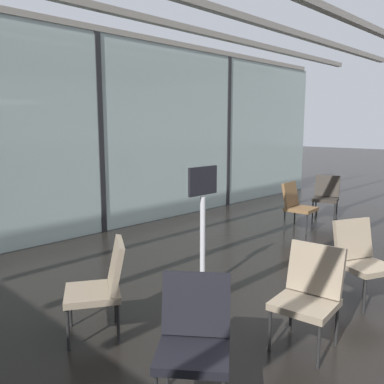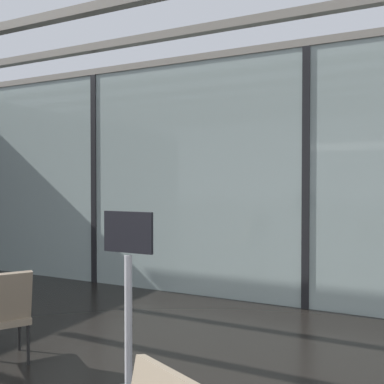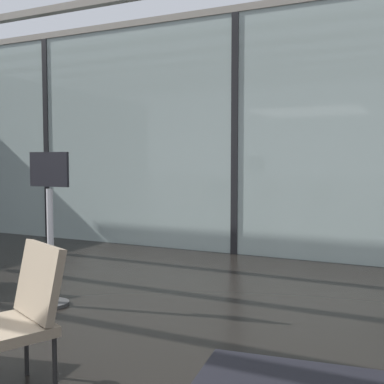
{
  "view_description": "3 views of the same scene",
  "coord_description": "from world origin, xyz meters",
  "px_view_note": "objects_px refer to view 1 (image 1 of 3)",
  "views": [
    {
      "loc": [
        -3.96,
        -0.93,
        1.89
      ],
      "look_at": [
        -0.17,
        2.77,
        1.02
      ],
      "focal_mm": 37.86,
      "sensor_mm": 36.0,
      "label": 1
    },
    {
      "loc": [
        1.34,
        -0.79,
        1.67
      ],
      "look_at": [
        -0.33,
        2.5,
        1.59
      ],
      "focal_mm": 42.25,
      "sensor_mm": 36.0,
      "label": 2
    },
    {
      "loc": [
        2.42,
        -1.32,
        1.37
      ],
      "look_at": [
        -0.26,
        4.29,
        0.95
      ],
      "focal_mm": 44.81,
      "sensor_mm": 36.0,
      "label": 3
    }
  ],
  "objects_px": {
    "lounge_chair_2": "(326,194)",
    "lounge_chair_5": "(194,333)",
    "lounge_chair_1": "(102,282)",
    "info_sign": "(203,233)",
    "lounge_chair_4": "(309,291)",
    "lounge_chair_6": "(360,256)",
    "lounge_chair_3": "(297,203)"
  },
  "relations": [
    {
      "from": "lounge_chair_5",
      "to": "info_sign",
      "type": "distance_m",
      "value": 1.92
    },
    {
      "from": "lounge_chair_3",
      "to": "lounge_chair_6",
      "type": "xyz_separation_m",
      "value": [
        -2.18,
        -2.04,
        0.0
      ]
    },
    {
      "from": "lounge_chair_1",
      "to": "lounge_chair_4",
      "type": "height_order",
      "value": "same"
    },
    {
      "from": "lounge_chair_2",
      "to": "info_sign",
      "type": "distance_m",
      "value": 4.56
    },
    {
      "from": "lounge_chair_3",
      "to": "lounge_chair_2",
      "type": "bearing_deg",
      "value": -2.14
    },
    {
      "from": "lounge_chair_2",
      "to": "lounge_chair_5",
      "type": "xyz_separation_m",
      "value": [
        -5.94,
        -1.97,
        0.0
      ]
    },
    {
      "from": "lounge_chair_2",
      "to": "lounge_chair_3",
      "type": "height_order",
      "value": "same"
    },
    {
      "from": "lounge_chair_6",
      "to": "info_sign",
      "type": "height_order",
      "value": "info_sign"
    },
    {
      "from": "lounge_chair_2",
      "to": "lounge_chair_5",
      "type": "bearing_deg",
      "value": -90.88
    },
    {
      "from": "lounge_chair_1",
      "to": "info_sign",
      "type": "xyz_separation_m",
      "value": [
        1.37,
        0.04,
        0.18
      ]
    },
    {
      "from": "lounge_chair_5",
      "to": "lounge_chair_3",
      "type": "bearing_deg",
      "value": 74.0
    },
    {
      "from": "lounge_chair_1",
      "to": "lounge_chair_2",
      "type": "relative_size",
      "value": 1.0
    },
    {
      "from": "lounge_chair_1",
      "to": "info_sign",
      "type": "height_order",
      "value": "info_sign"
    },
    {
      "from": "lounge_chair_1",
      "to": "lounge_chair_4",
      "type": "bearing_deg",
      "value": 70.39
    },
    {
      "from": "lounge_chair_3",
      "to": "info_sign",
      "type": "relative_size",
      "value": 0.6
    },
    {
      "from": "lounge_chair_2",
      "to": "lounge_chair_6",
      "type": "height_order",
      "value": "same"
    },
    {
      "from": "lounge_chair_2",
      "to": "lounge_chair_5",
      "type": "height_order",
      "value": "same"
    },
    {
      "from": "lounge_chair_4",
      "to": "lounge_chair_5",
      "type": "distance_m",
      "value": 1.22
    },
    {
      "from": "lounge_chair_1",
      "to": "lounge_chair_2",
      "type": "distance_m",
      "value": 5.92
    },
    {
      "from": "lounge_chair_5",
      "to": "info_sign",
      "type": "relative_size",
      "value": 0.6
    },
    {
      "from": "lounge_chair_2",
      "to": "info_sign",
      "type": "bearing_deg",
      "value": -100.24
    },
    {
      "from": "lounge_chair_6",
      "to": "lounge_chair_1",
      "type": "bearing_deg",
      "value": 174.4
    },
    {
      "from": "lounge_chair_2",
      "to": "lounge_chair_4",
      "type": "bearing_deg",
      "value": -84.56
    },
    {
      "from": "info_sign",
      "to": "lounge_chair_2",
      "type": "bearing_deg",
      "value": 9.01
    },
    {
      "from": "lounge_chair_3",
      "to": "info_sign",
      "type": "height_order",
      "value": "info_sign"
    },
    {
      "from": "lounge_chair_1",
      "to": "lounge_chair_5",
      "type": "bearing_deg",
      "value": 28.56
    },
    {
      "from": "lounge_chair_1",
      "to": "lounge_chair_2",
      "type": "xyz_separation_m",
      "value": [
        5.87,
        0.75,
        0.0
      ]
    },
    {
      "from": "lounge_chair_3",
      "to": "lounge_chair_4",
      "type": "distance_m",
      "value": 4.02
    },
    {
      "from": "lounge_chair_5",
      "to": "lounge_chair_2",
      "type": "bearing_deg",
      "value": 70.08
    },
    {
      "from": "lounge_chair_2",
      "to": "lounge_chair_4",
      "type": "relative_size",
      "value": 1.0
    },
    {
      "from": "lounge_chair_4",
      "to": "lounge_chair_1",
      "type": "bearing_deg",
      "value": -147.92
    },
    {
      "from": "lounge_chair_2",
      "to": "lounge_chair_3",
      "type": "relative_size",
      "value": 1.0
    }
  ]
}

